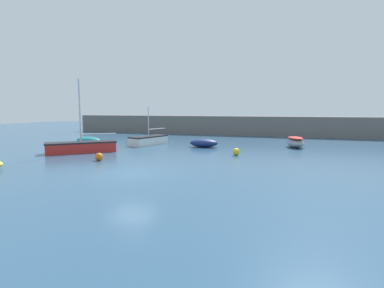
# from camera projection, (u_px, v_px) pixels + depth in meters

# --- Properties ---
(ground_plane) EXTENTS (120.00, 120.00, 0.20)m
(ground_plane) POSITION_uv_depth(u_px,v_px,m) (132.00, 175.00, 16.67)
(ground_plane) COLOR #2D5170
(harbor_breakwater) EXTENTS (48.57, 3.78, 2.63)m
(harbor_breakwater) POSITION_uv_depth(u_px,v_px,m) (232.00, 125.00, 42.82)
(harbor_breakwater) COLOR #66605B
(harbor_breakwater) RESTS_ON ground_plane
(rowboat_blue_near) EXTENTS (2.79, 1.67, 0.78)m
(rowboat_blue_near) POSITION_uv_depth(u_px,v_px,m) (204.00, 143.00, 28.44)
(rowboat_blue_near) COLOR navy
(rowboat_blue_near) RESTS_ON ground_plane
(rowboat_with_red_cover) EXTENTS (2.10, 3.06, 1.02)m
(rowboat_with_red_cover) POSITION_uv_depth(u_px,v_px,m) (295.00, 142.00, 28.18)
(rowboat_with_red_cover) COLOR gray
(rowboat_with_red_cover) RESTS_ON ground_plane
(open_tender_yellow) EXTENTS (2.96, 1.63, 0.77)m
(open_tender_yellow) POSITION_uv_depth(u_px,v_px,m) (88.00, 140.00, 30.86)
(open_tender_yellow) COLOR teal
(open_tender_yellow) RESTS_ON ground_plane
(sailboat_tall_mast) EXTENTS (5.14, 4.94, 6.04)m
(sailboat_tall_mast) POSITION_uv_depth(u_px,v_px,m) (81.00, 147.00, 24.87)
(sailboat_tall_mast) COLOR red
(sailboat_tall_mast) RESTS_ON ground_plane
(sailboat_short_mast) EXTENTS (2.64, 4.79, 3.84)m
(sailboat_short_mast) POSITION_uv_depth(u_px,v_px,m) (149.00, 140.00, 30.44)
(sailboat_short_mast) COLOR white
(sailboat_short_mast) RESTS_ON ground_plane
(mooring_buoy_orange) EXTENTS (0.55, 0.55, 0.55)m
(mooring_buoy_orange) POSITION_uv_depth(u_px,v_px,m) (99.00, 157.00, 20.91)
(mooring_buoy_orange) COLOR orange
(mooring_buoy_orange) RESTS_ON ground_plane
(mooring_buoy_yellow) EXTENTS (0.56, 0.56, 0.56)m
(mooring_buoy_yellow) POSITION_uv_depth(u_px,v_px,m) (236.00, 152.00, 23.37)
(mooring_buoy_yellow) COLOR yellow
(mooring_buoy_yellow) RESTS_ON ground_plane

